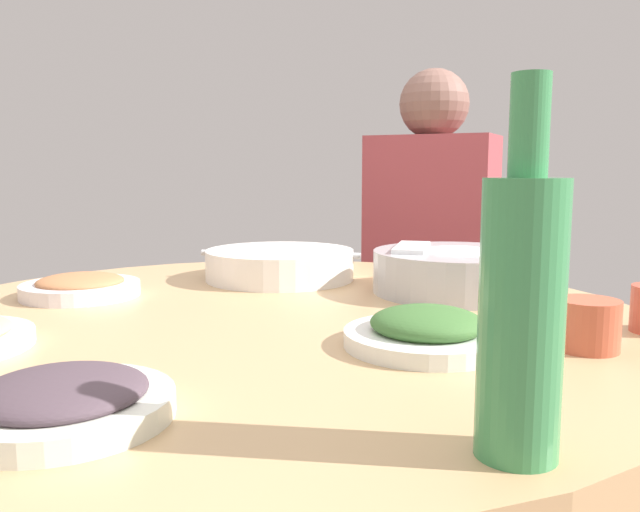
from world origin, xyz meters
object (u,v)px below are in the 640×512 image
object	(u,v)px
soup_bowl	(280,265)
dish_eggplant	(62,400)
stool_for_diner_left	(427,419)
diner_left	(431,231)
round_dining_table	(266,396)
green_bottle	(522,308)
dish_greens	(427,331)
rice_bowl	(458,271)
tea_cup_near	(587,325)
dish_tofu_braise	(81,286)

from	to	relation	value
soup_bowl	dish_eggplant	distance (m)	0.75
stool_for_diner_left	diner_left	bearing A→B (deg)	180.00
round_dining_table	dish_eggplant	bearing A→B (deg)	-168.80
round_dining_table	soup_bowl	bearing A→B (deg)	30.17
soup_bowl	green_bottle	distance (m)	0.85
dish_greens	diner_left	xyz separation A→B (m)	(0.95, 0.36, 0.03)
soup_bowl	stool_for_diner_left	distance (m)	0.83
rice_bowl	dish_greens	xyz separation A→B (m)	(-0.37, -0.08, -0.02)
rice_bowl	stool_for_diner_left	distance (m)	0.84
soup_bowl	tea_cup_near	size ratio (longest dim) A/B	3.96
soup_bowl	diner_left	bearing A→B (deg)	-7.57
dish_greens	tea_cup_near	xyz separation A→B (m)	(0.09, -0.17, 0.01)
soup_bowl	dish_tofu_braise	distance (m)	0.38
rice_bowl	stool_for_diner_left	size ratio (longest dim) A/B	0.66
rice_bowl	dish_tofu_braise	xyz separation A→B (m)	(-0.37, 0.56, -0.02)
soup_bowl	dish_greens	size ratio (longest dim) A/B	1.48
soup_bowl	tea_cup_near	xyz separation A→B (m)	(-0.23, -0.62, 0.00)
diner_left	rice_bowl	bearing A→B (deg)	-154.89
rice_bowl	dish_eggplant	size ratio (longest dim) A/B	1.55
dish_tofu_braise	diner_left	size ratio (longest dim) A/B	0.27
soup_bowl	dish_eggplant	xyz separation A→B (m)	(-0.71, -0.25, -0.01)
dish_eggplant	green_bottle	size ratio (longest dim) A/B	0.68
dish_greens	tea_cup_near	bearing A→B (deg)	-63.06
tea_cup_near	diner_left	bearing A→B (deg)	31.68
dish_greens	tea_cup_near	size ratio (longest dim) A/B	2.68
green_bottle	tea_cup_near	world-z (taller)	green_bottle
tea_cup_near	diner_left	size ratio (longest dim) A/B	0.10
soup_bowl	rice_bowl	bearing A→B (deg)	-82.75
dish_tofu_braise	stool_for_diner_left	xyz separation A→B (m)	(0.96, -0.28, -0.52)
rice_bowl	dish_eggplant	world-z (taller)	rice_bowl
rice_bowl	dish_greens	world-z (taller)	rice_bowl
soup_bowl	green_bottle	xyz separation A→B (m)	(-0.58, -0.61, 0.09)
round_dining_table	dish_greens	xyz separation A→B (m)	(-0.04, -0.28, 0.15)
dish_tofu_braise	dish_eggplant	size ratio (longest dim) A/B	1.02
dish_greens	green_bottle	world-z (taller)	green_bottle
green_bottle	stool_for_diner_left	distance (m)	1.46
dish_tofu_braise	diner_left	world-z (taller)	diner_left
round_dining_table	stool_for_diner_left	bearing A→B (deg)	5.01
round_dining_table	stool_for_diner_left	world-z (taller)	round_dining_table
rice_bowl	stool_for_diner_left	xyz separation A→B (m)	(0.58, 0.27, -0.54)
tea_cup_near	round_dining_table	bearing A→B (deg)	96.23
dish_eggplant	diner_left	xyz separation A→B (m)	(1.34, 0.16, 0.03)
round_dining_table	dish_eggplant	size ratio (longest dim) A/B	6.07
round_dining_table	dish_greens	bearing A→B (deg)	-98.07
round_dining_table	tea_cup_near	distance (m)	0.48
dish_eggplant	dish_greens	bearing A→B (deg)	-26.35
green_bottle	tea_cup_near	bearing A→B (deg)	-0.28
stool_for_diner_left	round_dining_table	bearing A→B (deg)	-174.99
rice_bowl	dish_greens	bearing A→B (deg)	-167.18
dish_eggplant	stool_for_diner_left	size ratio (longest dim) A/B	0.42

